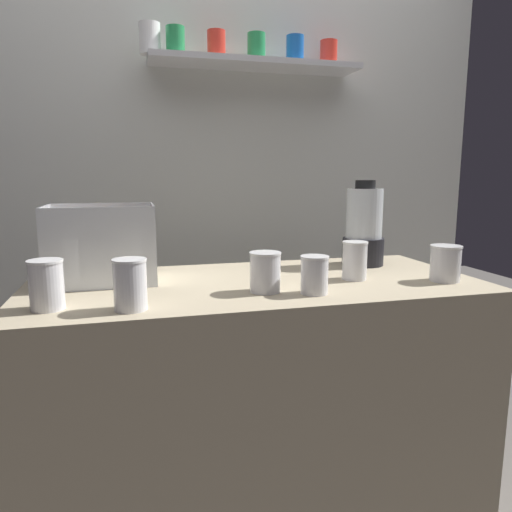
{
  "coord_description": "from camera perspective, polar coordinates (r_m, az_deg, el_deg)",
  "views": [
    {
      "loc": [
        -0.37,
        -1.4,
        1.23
      ],
      "look_at": [
        0.0,
        0.0,
        0.98
      ],
      "focal_mm": 33.16,
      "sensor_mm": 36.0,
      "label": 1
    }
  ],
  "objects": [
    {
      "name": "juice_cup_beet_far_right",
      "position": [
        1.54,
        11.8,
        -0.85
      ],
      "size": [
        0.08,
        0.08,
        0.12
      ],
      "color": "white",
      "rests_on": "counter"
    },
    {
      "name": "juice_cup_beet_rightmost",
      "position": [
        1.59,
        21.86,
        -1.08
      ],
      "size": [
        0.1,
        0.1,
        0.11
      ],
      "color": "white",
      "rests_on": "counter"
    },
    {
      "name": "juice_cup_pomegranate_left",
      "position": [
        1.2,
        -14.92,
        -3.74
      ],
      "size": [
        0.08,
        0.08,
        0.13
      ],
      "color": "white",
      "rests_on": "counter"
    },
    {
      "name": "back_wall_unit",
      "position": [
        2.2,
        -5.05,
        10.66
      ],
      "size": [
        2.6,
        0.24,
        2.5
      ],
      "color": "silver",
      "rests_on": "ground_plane"
    },
    {
      "name": "juice_cup_orange_middle",
      "position": [
        1.34,
        1.11,
        -2.29
      ],
      "size": [
        0.09,
        0.09,
        0.11
      ],
      "color": "white",
      "rests_on": "counter"
    },
    {
      "name": "juice_cup_orange_far_left",
      "position": [
        1.28,
        -23.93,
        -3.45
      ],
      "size": [
        0.09,
        0.09,
        0.12
      ],
      "color": "white",
      "rests_on": "counter"
    },
    {
      "name": "counter",
      "position": [
        1.65,
        -0.0,
        -18.49
      ],
      "size": [
        1.4,
        0.64,
        0.9
      ],
      "primitive_type": "cube",
      "color": "tan",
      "rests_on": "ground_plane"
    },
    {
      "name": "blender_pitcher",
      "position": [
        1.78,
        12.86,
        3.24
      ],
      "size": [
        0.15,
        0.15,
        0.31
      ],
      "color": "black",
      "rests_on": "counter"
    },
    {
      "name": "juice_cup_mango_right",
      "position": [
        1.33,
        7.05,
        -2.44
      ],
      "size": [
        0.08,
        0.08,
        0.11
      ],
      "color": "white",
      "rests_on": "counter"
    },
    {
      "name": "carrot_display_bin",
      "position": [
        1.54,
        -18.32,
        -0.31
      ],
      "size": [
        0.32,
        0.22,
        0.24
      ],
      "color": "white",
      "rests_on": "counter"
    }
  ]
}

